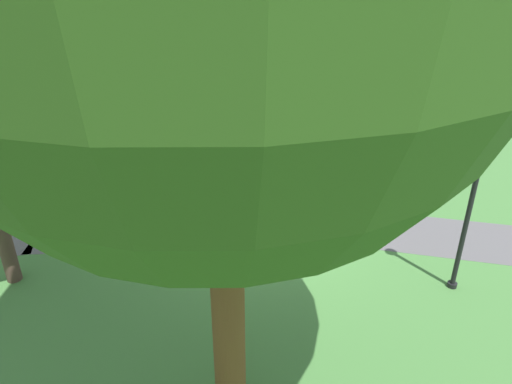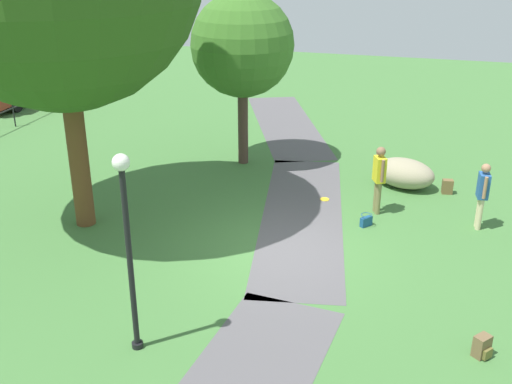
# 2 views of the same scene
# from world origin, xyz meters

# --- Properties ---
(ground_plane) EXTENTS (48.00, 48.00, 0.00)m
(ground_plane) POSITION_xyz_m (0.00, 0.00, 0.00)
(ground_plane) COLOR #427438
(footpath_segment_mid) EXTENTS (8.22, 3.31, 0.01)m
(footpath_segment_mid) POSITION_xyz_m (1.90, -0.24, 0.00)
(footpath_segment_mid) COLOR #565356
(footpath_segment_mid) RESTS_ON ground
(footpath_segment_far) EXTENTS (8.16, 4.90, 0.01)m
(footpath_segment_far) POSITION_xyz_m (9.54, 1.95, 0.00)
(footpath_segment_far) COLOR #565356
(footpath_segment_far) RESTS_ON ground
(young_tree_near_path) EXTENTS (3.02, 3.02, 5.13)m
(young_tree_near_path) POSITION_xyz_m (5.24, 2.33, 3.60)
(young_tree_near_path) COLOR #4B362D
(young_tree_near_path) RESTS_ON ground
(lamp_post) EXTENTS (0.28, 0.28, 3.58)m
(lamp_post) POSITION_xyz_m (-4.13, 1.45, 2.21)
(lamp_post) COLOR black
(lamp_post) RESTS_ON ground
(lawn_boulder) EXTENTS (1.69, 2.02, 0.81)m
(lawn_boulder) POSITION_xyz_m (4.57, -2.59, 0.40)
(lawn_boulder) COLOR tan
(lawn_boulder) RESTS_ON ground
(woman_with_handbag) EXTENTS (0.48, 0.37, 1.78)m
(woman_with_handbag) POSITION_xyz_m (2.62, -2.03, 1.04)
(woman_with_handbag) COLOR olive
(woman_with_handbag) RESTS_ON ground
(man_near_boulder) EXTENTS (0.52, 0.27, 1.67)m
(man_near_boulder) POSITION_xyz_m (2.38, -4.49, 0.96)
(man_near_boulder) COLOR beige
(man_near_boulder) RESTS_ON ground
(handbag_on_grass) EXTENTS (0.38, 0.38, 0.31)m
(handbag_on_grass) POSITION_xyz_m (1.75, -1.86, 0.14)
(handbag_on_grass) COLOR navy
(handbag_on_grass) RESTS_ON ground
(backpack_by_boulder) EXTENTS (0.29, 0.31, 0.40)m
(backpack_by_boulder) POSITION_xyz_m (4.41, -3.78, 0.19)
(backpack_by_boulder) COLOR brown
(backpack_by_boulder) RESTS_ON ground
(spare_backpack_on_lawn) EXTENTS (0.35, 0.35, 0.40)m
(spare_backpack_on_lawn) POSITION_xyz_m (-2.77, -4.32, 0.19)
(spare_backpack_on_lawn) COLOR brown
(spare_backpack_on_lawn) RESTS_ON ground
(frisbee_on_grass) EXTENTS (0.25, 0.25, 0.02)m
(frisbee_on_grass) POSITION_xyz_m (3.06, -0.61, 0.01)
(frisbee_on_grass) COLOR yellow
(frisbee_on_grass) RESTS_ON ground
(delivery_van) EXTENTS (5.50, 2.58, 2.30)m
(delivery_van) POSITION_xyz_m (10.03, 13.82, 1.27)
(delivery_van) COLOR maroon
(delivery_van) RESTS_ON ground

